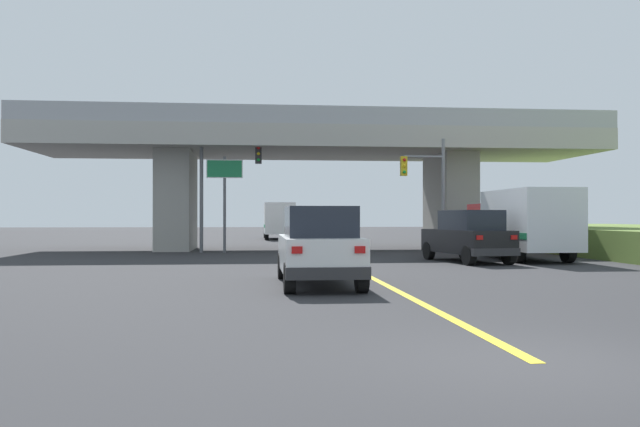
{
  "coord_description": "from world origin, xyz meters",
  "views": [
    {
      "loc": [
        -3.39,
        -7.61,
        1.76
      ],
      "look_at": [
        -0.3,
        23.25,
        1.92
      ],
      "focal_mm": 37.07,
      "sensor_mm": 36.0,
      "label": 1
    }
  ],
  "objects_px": {
    "traffic_signal_nearside": "(429,183)",
    "highway_sign": "(225,181)",
    "suv_lead": "(319,246)",
    "semi_truck_distant": "(279,220)",
    "traffic_signal_farside": "(221,175)",
    "suv_crossing": "(468,236)",
    "box_truck": "(522,223)"
  },
  "relations": [
    {
      "from": "semi_truck_distant",
      "to": "traffic_signal_farside",
      "type": "bearing_deg",
      "value": -100.3
    },
    {
      "from": "box_truck",
      "to": "semi_truck_distant",
      "type": "xyz_separation_m",
      "value": [
        -9.05,
        26.46,
        0.0
      ]
    },
    {
      "from": "traffic_signal_farside",
      "to": "highway_sign",
      "type": "height_order",
      "value": "traffic_signal_farside"
    },
    {
      "from": "traffic_signal_farside",
      "to": "suv_crossing",
      "type": "bearing_deg",
      "value": -38.75
    },
    {
      "from": "suv_crossing",
      "to": "traffic_signal_farside",
      "type": "relative_size",
      "value": 0.8
    },
    {
      "from": "box_truck",
      "to": "highway_sign",
      "type": "xyz_separation_m",
      "value": [
        -12.46,
        6.48,
        2.0
      ]
    },
    {
      "from": "box_truck",
      "to": "traffic_signal_nearside",
      "type": "height_order",
      "value": "traffic_signal_nearside"
    },
    {
      "from": "traffic_signal_farside",
      "to": "suv_lead",
      "type": "bearing_deg",
      "value": -78.51
    },
    {
      "from": "box_truck",
      "to": "semi_truck_distant",
      "type": "bearing_deg",
      "value": 108.88
    },
    {
      "from": "highway_sign",
      "to": "traffic_signal_farside",
      "type": "bearing_deg",
      "value": 134.37
    },
    {
      "from": "traffic_signal_nearside",
      "to": "suv_crossing",
      "type": "bearing_deg",
      "value": -92.99
    },
    {
      "from": "suv_lead",
      "to": "traffic_signal_farside",
      "type": "height_order",
      "value": "traffic_signal_farside"
    },
    {
      "from": "suv_crossing",
      "to": "box_truck",
      "type": "bearing_deg",
      "value": 16.37
    },
    {
      "from": "traffic_signal_nearside",
      "to": "traffic_signal_farside",
      "type": "height_order",
      "value": "traffic_signal_farside"
    },
    {
      "from": "suv_crossing",
      "to": "box_truck",
      "type": "xyz_separation_m",
      "value": [
        2.72,
        1.3,
        0.52
      ]
    },
    {
      "from": "suv_crossing",
      "to": "traffic_signal_nearside",
      "type": "xyz_separation_m",
      "value": [
        0.37,
        6.99,
        2.43
      ]
    },
    {
      "from": "suv_crossing",
      "to": "highway_sign",
      "type": "bearing_deg",
      "value": 132.31
    },
    {
      "from": "traffic_signal_farside",
      "to": "semi_truck_distant",
      "type": "height_order",
      "value": "traffic_signal_farside"
    },
    {
      "from": "suv_lead",
      "to": "box_truck",
      "type": "height_order",
      "value": "box_truck"
    },
    {
      "from": "traffic_signal_farside",
      "to": "highway_sign",
      "type": "distance_m",
      "value": 0.41
    },
    {
      "from": "suv_lead",
      "to": "highway_sign",
      "type": "relative_size",
      "value": 1.02
    },
    {
      "from": "suv_crossing",
      "to": "traffic_signal_nearside",
      "type": "distance_m",
      "value": 7.41
    },
    {
      "from": "suv_crossing",
      "to": "traffic_signal_farside",
      "type": "bearing_deg",
      "value": 132.16
    },
    {
      "from": "box_truck",
      "to": "highway_sign",
      "type": "distance_m",
      "value": 14.19
    },
    {
      "from": "traffic_signal_nearside",
      "to": "suv_lead",
      "type": "bearing_deg",
      "value": -114.85
    },
    {
      "from": "box_truck",
      "to": "traffic_signal_nearside",
      "type": "xyz_separation_m",
      "value": [
        -2.36,
        5.7,
        1.92
      ]
    },
    {
      "from": "suv_lead",
      "to": "semi_truck_distant",
      "type": "xyz_separation_m",
      "value": [
        0.32,
        35.91,
        0.52
      ]
    },
    {
      "from": "box_truck",
      "to": "traffic_signal_nearside",
      "type": "relative_size",
      "value": 1.23
    },
    {
      "from": "highway_sign",
      "to": "semi_truck_distant",
      "type": "bearing_deg",
      "value": 80.31
    },
    {
      "from": "suv_lead",
      "to": "traffic_signal_farside",
      "type": "distance_m",
      "value": 16.69
    },
    {
      "from": "semi_truck_distant",
      "to": "suv_crossing",
      "type": "bearing_deg",
      "value": -77.16
    },
    {
      "from": "traffic_signal_nearside",
      "to": "highway_sign",
      "type": "height_order",
      "value": "traffic_signal_nearside"
    }
  ]
}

